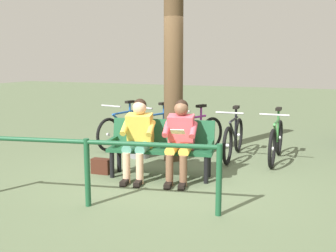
{
  "coord_description": "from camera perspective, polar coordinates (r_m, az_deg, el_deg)",
  "views": [
    {
      "loc": [
        -2.23,
        5.5,
        1.81
      ],
      "look_at": [
        0.19,
        -0.35,
        0.75
      ],
      "focal_mm": 43.64,
      "sensor_mm": 36.0,
      "label": 1
    }
  ],
  "objects": [
    {
      "name": "bench",
      "position": [
        6.27,
        -0.9,
        -2.49
      ],
      "size": [
        1.66,
        0.77,
        0.87
      ],
      "rotation": [
        0.0,
        0.0,
        0.19
      ],
      "color": "#194C2D",
      "rests_on": "ground"
    },
    {
      "name": "handbag",
      "position": [
        6.56,
        -9.32,
        -5.56
      ],
      "size": [
        0.31,
        0.16,
        0.24
      ],
      "primitive_type": "cube",
      "rotation": [
        0.0,
        0.0,
        0.05
      ],
      "color": "#3F1E14",
      "rests_on": "ground"
    },
    {
      "name": "tree_trunk",
      "position": [
        7.14,
        0.78,
        9.75
      ],
      "size": [
        0.33,
        0.33,
        3.68
      ],
      "primitive_type": "cylinder",
      "color": "#4C3823",
      "rests_on": "ground"
    },
    {
      "name": "bicycle_red",
      "position": [
        7.45,
        14.86,
        -2.05
      ],
      "size": [
        0.48,
        1.68,
        0.94
      ],
      "rotation": [
        0.0,
        0.0,
        1.59
      ],
      "color": "black",
      "rests_on": "ground"
    },
    {
      "name": "bicycle_black",
      "position": [
        8.09,
        -1.46,
        -0.82
      ],
      "size": [
        0.66,
        1.61,
        0.94
      ],
      "rotation": [
        0.0,
        0.0,
        1.24
      ],
      "color": "black",
      "rests_on": "ground"
    },
    {
      "name": "person_companion",
      "position": [
        6.16,
        -4.17,
        -1.24
      ],
      "size": [
        0.54,
        0.81,
        1.2
      ],
      "rotation": [
        0.0,
        0.0,
        0.19
      ],
      "color": "gold",
      "rests_on": "ground"
    },
    {
      "name": "railing_fence",
      "position": [
        5.07,
        -11.26,
        -4.55
      ],
      "size": [
        3.21,
        0.7,
        0.85
      ],
      "rotation": [
        0.0,
        0.0,
        0.2
      ],
      "color": "#194C2D",
      "rests_on": "ground"
    },
    {
      "name": "person_reading",
      "position": [
        6.02,
        1.7,
        -1.47
      ],
      "size": [
        0.54,
        0.81,
        1.2
      ],
      "rotation": [
        0.0,
        0.0,
        0.19
      ],
      "color": "#D84C59",
      "rests_on": "ground"
    },
    {
      "name": "litter_bin",
      "position": [
        7.49,
        -3.99,
        -1.43
      ],
      "size": [
        0.38,
        0.38,
        0.78
      ],
      "color": "slate",
      "rests_on": "ground"
    },
    {
      "name": "bicycle_purple",
      "position": [
        8.43,
        -6.08,
        -0.45
      ],
      "size": [
        0.49,
        1.66,
        0.94
      ],
      "rotation": [
        0.0,
        0.0,
        1.39
      ],
      "color": "black",
      "rests_on": "ground"
    },
    {
      "name": "bicycle_orange",
      "position": [
        7.53,
        9.13,
        -1.71
      ],
      "size": [
        0.48,
        1.68,
        0.94
      ],
      "rotation": [
        0.0,
        0.0,
        1.61
      ],
      "color": "black",
      "rests_on": "ground"
    },
    {
      "name": "ground_plane",
      "position": [
        6.21,
        0.41,
        -7.45
      ],
      "size": [
        40.0,
        40.0,
        0.0
      ],
      "primitive_type": "plane",
      "color": "#566647"
    },
    {
      "name": "bicycle_blue",
      "position": [
        7.7,
        3.73,
        -1.37
      ],
      "size": [
        0.72,
        1.58,
        0.94
      ],
      "rotation": [
        0.0,
        0.0,
        1.19
      ],
      "color": "black",
      "rests_on": "ground"
    }
  ]
}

